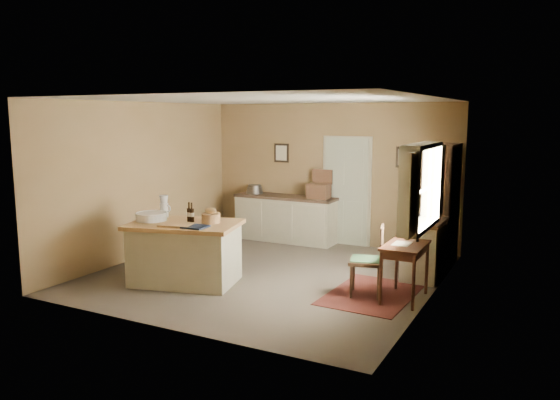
# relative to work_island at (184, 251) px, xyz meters

# --- Properties ---
(ground) EXTENTS (5.00, 5.00, 0.00)m
(ground) POSITION_rel_work_island_xyz_m (0.89, 0.96, -0.48)
(ground) COLOR #605549
(ground) RESTS_ON ground
(wall_back) EXTENTS (5.00, 0.10, 2.70)m
(wall_back) POSITION_rel_work_island_xyz_m (0.89, 3.46, 0.87)
(wall_back) COLOR olive
(wall_back) RESTS_ON ground
(wall_front) EXTENTS (5.00, 0.10, 2.70)m
(wall_front) POSITION_rel_work_island_xyz_m (0.89, -1.54, 0.87)
(wall_front) COLOR olive
(wall_front) RESTS_ON ground
(wall_left) EXTENTS (0.10, 5.00, 2.70)m
(wall_left) POSITION_rel_work_island_xyz_m (-1.61, 0.96, 0.87)
(wall_left) COLOR olive
(wall_left) RESTS_ON ground
(wall_right) EXTENTS (0.10, 5.00, 2.70)m
(wall_right) POSITION_rel_work_island_xyz_m (3.39, 0.96, 0.87)
(wall_right) COLOR olive
(wall_right) RESTS_ON ground
(ceiling) EXTENTS (5.00, 5.00, 0.00)m
(ceiling) POSITION_rel_work_island_xyz_m (0.89, 0.96, 2.22)
(ceiling) COLOR silver
(ceiling) RESTS_ON wall_back
(door) EXTENTS (0.97, 0.06, 2.11)m
(door) POSITION_rel_work_island_xyz_m (1.24, 3.43, 0.57)
(door) COLOR #ACB39A
(door) RESTS_ON ground
(framed_prints) EXTENTS (2.82, 0.02, 0.38)m
(framed_prints) POSITION_rel_work_island_xyz_m (1.09, 3.43, 1.24)
(framed_prints) COLOR black
(framed_prints) RESTS_ON ground
(window) EXTENTS (0.25, 1.99, 1.12)m
(window) POSITION_rel_work_island_xyz_m (3.32, 0.76, 1.07)
(window) COLOR #BAB498
(window) RESTS_ON ground
(work_island) EXTENTS (1.78, 1.38, 1.20)m
(work_island) POSITION_rel_work_island_xyz_m (0.00, 0.00, 0.00)
(work_island) COLOR #BAB498
(work_island) RESTS_ON ground
(sideboard) EXTENTS (2.06, 0.58, 1.18)m
(sideboard) POSITION_rel_work_island_xyz_m (0.09, 3.16, -0.00)
(sideboard) COLOR #BAB498
(sideboard) RESTS_ON ground
(rug) EXTENTS (1.16, 1.64, 0.01)m
(rug) POSITION_rel_work_island_xyz_m (2.64, 0.75, -0.48)
(rug) COLOR #4A1C17
(rug) RESTS_ON ground
(writing_desk) EXTENTS (0.51, 0.83, 0.82)m
(writing_desk) POSITION_rel_work_island_xyz_m (3.09, 0.75, 0.18)
(writing_desk) COLOR #381B11
(writing_desk) RESTS_ON ground
(desk_chair) EXTENTS (0.55, 0.55, 0.97)m
(desk_chair) POSITION_rel_work_island_xyz_m (2.58, 0.67, 0.00)
(desk_chair) COLOR #312115
(desk_chair) RESTS_ON ground
(right_cabinet) EXTENTS (0.55, 0.99, 0.99)m
(right_cabinet) POSITION_rel_work_island_xyz_m (3.09, 1.92, -0.02)
(right_cabinet) COLOR #BAB498
(right_cabinet) RESTS_ON ground
(shelving_unit) EXTENTS (0.34, 0.90, 2.01)m
(shelving_unit) POSITION_rel_work_island_xyz_m (3.25, 2.77, 0.52)
(shelving_unit) COLOR #312115
(shelving_unit) RESTS_ON ground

